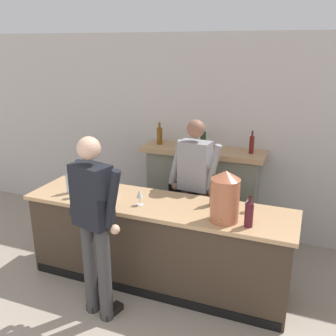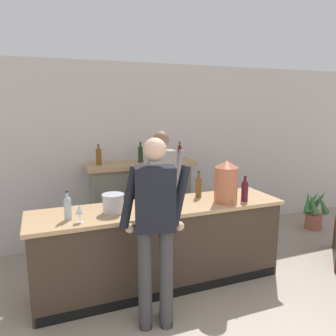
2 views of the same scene
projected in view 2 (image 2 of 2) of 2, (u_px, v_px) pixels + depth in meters
name	position (u px, v px, depth m)	size (l,w,h in m)	color
wall_back_panel	(137.00, 153.00, 5.16)	(12.00, 0.07, 2.75)	silver
bar_counter	(161.00, 245.00, 3.87)	(2.95, 0.74, 0.97)	#3E3024
fireplace_stone	(141.00, 202.00, 5.05)	(1.65, 0.52, 1.58)	gray
potted_plant_corner	(314.00, 210.00, 5.66)	(0.46, 0.46, 0.70)	#A25E4B
person_customer	(155.00, 226.00, 2.99)	(0.64, 0.37, 1.84)	#3C3B3C
person_bartender	(161.00, 190.00, 4.41)	(0.66, 0.33, 1.79)	#4E3C2C
copper_dispenser	(226.00, 182.00, 3.87)	(0.28, 0.32, 0.51)	#B76442
ice_bucket_steel	(113.00, 203.00, 3.52)	(0.24, 0.24, 0.21)	silver
wine_bottle_burgundy_dark	(68.00, 207.00, 3.29)	(0.07, 0.07, 0.30)	#A6BDC2
wine_bottle_rose_blush	(199.00, 185.00, 4.12)	(0.08, 0.08, 0.33)	brown
wine_bottle_merlot_tall	(245.00, 190.00, 3.94)	(0.08, 0.08, 0.31)	#4A1521
wine_glass_by_dispenser	(152.00, 200.00, 3.60)	(0.07, 0.07, 0.17)	silver
wine_glass_near_bucket	(80.00, 210.00, 3.22)	(0.08, 0.08, 0.18)	silver
wine_glass_front_right	(227.00, 186.00, 4.22)	(0.08, 0.08, 0.16)	silver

